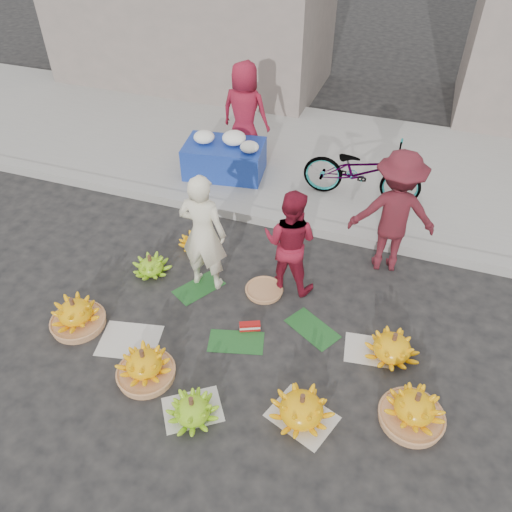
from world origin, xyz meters
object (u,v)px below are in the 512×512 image
(banana_bunch_0, at_px, (76,314))
(bicycle, at_px, (362,171))
(banana_bunch_4, at_px, (414,409))
(flower_table, at_px, (225,157))
(vendor_cream, at_px, (203,233))

(banana_bunch_0, xyz_separation_m, bicycle, (2.72, 3.77, 0.42))
(bicycle, bearing_deg, banana_bunch_4, -162.89)
(banana_bunch_4, height_order, flower_table, flower_table)
(flower_table, xyz_separation_m, bicycle, (2.30, 0.02, 0.17))
(banana_bunch_4, relative_size, flower_table, 0.49)
(banana_bunch_4, xyz_separation_m, vendor_cream, (-2.80, 1.20, 0.63))
(vendor_cream, relative_size, bicycle, 0.89)
(bicycle, bearing_deg, banana_bunch_0, 142.87)
(banana_bunch_0, bearing_deg, bicycle, 54.16)
(flower_table, bearing_deg, banana_bunch_0, -104.80)
(vendor_cream, bearing_deg, bicycle, -123.39)
(banana_bunch_0, xyz_separation_m, banana_bunch_4, (3.97, 0.02, 0.00))
(banana_bunch_0, bearing_deg, banana_bunch_4, 0.28)
(vendor_cream, xyz_separation_m, flower_table, (-0.75, 2.53, -0.39))
(banana_bunch_4, distance_m, flower_table, 5.15)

